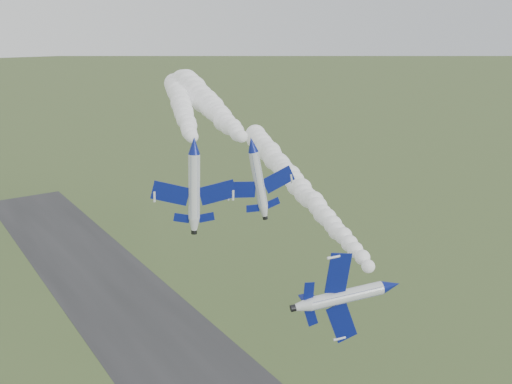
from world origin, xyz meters
TOP-DOWN VIEW (x-y plane):
  - runway at (0.00, 30.00)m, footprint 24.00×260.00m
  - jet_lead at (10.24, -2.63)m, footprint 7.39×13.70m
  - smoke_trail_jet_lead at (23.86, 34.30)m, footprint 28.25×68.79m
  - jet_pair_left at (-5.32, 18.08)m, footprint 11.00×12.56m
  - smoke_trail_jet_pair_left at (7.78, 47.84)m, footprint 27.58×54.69m
  - jet_pair_right at (3.05, 17.26)m, footprint 10.13×11.96m
  - smoke_trail_jet_pair_right at (11.63, 45.31)m, footprint 20.65×52.82m

SIDE VIEW (x-z plane):
  - runway at x=0.00m, z-range 0.00..0.04m
  - jet_lead at x=10.24m, z-range 23.10..34.67m
  - smoke_trail_jet_lead at x=23.86m, z-range 28.67..33.63m
  - jet_pair_right at x=3.05m, z-range 42.09..45.43m
  - jet_pair_left at x=-5.32m, z-range 42.85..46.13m
  - smoke_trail_jet_pair_left at x=7.78m, z-range 42.91..47.46m
  - smoke_trail_jet_pair_right at x=11.63m, z-range 42.63..48.22m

